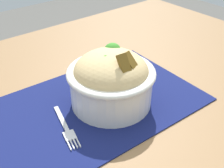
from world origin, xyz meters
TOP-DOWN VIEW (x-y plane):
  - table at (0.00, 0.00)m, footprint 1.38×0.96m
  - placemat at (-0.01, -0.02)m, footprint 0.49×0.32m
  - bowl at (-0.05, 0.00)m, footprint 0.22×0.22m
  - fork at (0.08, 0.01)m, footprint 0.05×0.13m

SIDE VIEW (x-z plane):
  - table at x=0.00m, z-range 0.31..1.09m
  - placemat at x=-0.01m, z-range 0.77..0.78m
  - fork at x=0.08m, z-range 0.78..0.78m
  - bowl at x=-0.05m, z-range 0.77..0.91m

